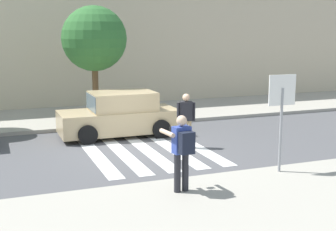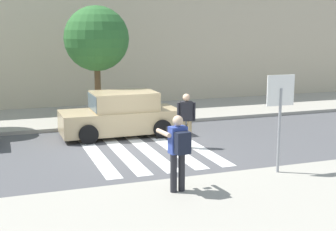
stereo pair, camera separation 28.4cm
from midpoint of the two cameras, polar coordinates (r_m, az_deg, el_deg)
ground_plane at (r=14.50m, az=-1.94°, el=-4.29°), size 120.00×120.00×0.00m
sidewalk_near at (r=9.09m, az=10.50°, el=-13.28°), size 60.00×6.00×0.14m
sidewalk_far at (r=20.14m, az=-7.20°, el=0.07°), size 60.00×4.80×0.14m
building_facade_far at (r=24.12m, az=-9.77°, el=11.09°), size 56.00×4.00×7.98m
crosswalk_stripe_0 at (r=14.30m, az=-8.33°, el=-4.60°), size 0.44×5.20×0.01m
crosswalk_stripe_1 at (r=14.47m, az=-5.21°, el=-4.34°), size 0.44×5.20×0.01m
crosswalk_stripe_2 at (r=14.68m, az=-2.18°, el=-4.08°), size 0.44×5.20×0.01m
crosswalk_stripe_3 at (r=14.93m, az=0.75°, el=-3.82°), size 0.44×5.20×0.01m
crosswalk_stripe_4 at (r=15.22m, az=3.57°, el=-3.56°), size 0.44×5.20×0.01m
stop_sign at (r=11.88m, az=14.18°, el=1.60°), size 0.76×0.08×2.46m
photographer_with_backpack at (r=10.25m, az=2.06°, el=-3.85°), size 0.64×0.88×1.72m
pedestrian_crossing at (r=14.61m, az=2.79°, el=-0.26°), size 0.56×0.33×1.72m
parked_car_tan at (r=16.43m, az=-5.25°, el=0.04°), size 4.10×1.92×1.55m
street_tree_center at (r=18.26m, az=-8.27°, el=9.22°), size 2.49×2.49×4.44m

